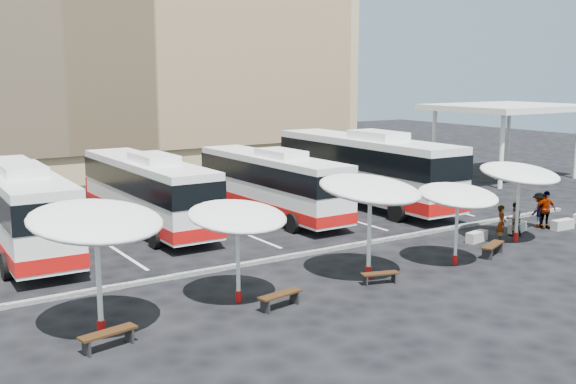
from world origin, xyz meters
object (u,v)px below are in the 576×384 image
sunshade_2 (370,189)px  wood_bench_3 (493,247)px  wood_bench_2 (380,275)px  sunshade_4 (520,174)px  passenger_0 (502,224)px  conc_bench_0 (477,237)px  passenger_1 (515,219)px  sunshade_1 (237,217)px  wood_bench_0 (108,335)px  bus_2 (271,182)px  bus_3 (364,167)px  conc_bench_1 (517,227)px  sunshade_0 (96,222)px  bus_0 (20,206)px  wood_bench_1 (280,297)px  sunshade_3 (458,196)px  bus_1 (147,189)px  passenger_3 (539,210)px  passenger_2 (545,210)px  conc_bench_2 (563,224)px

sunshade_2 → wood_bench_3: (6.17, -0.47, -2.90)m
wood_bench_3 → wood_bench_2: bearing=-177.1°
sunshade_4 → passenger_0: bearing=155.4°
sunshade_4 → passenger_0: sunshade_4 is taller
conc_bench_0 → passenger_1: bearing=-4.8°
sunshade_1 → wood_bench_0: (-4.81, -1.41, -2.46)m
bus_2 → bus_3: 6.07m
conc_bench_1 → wood_bench_3: bearing=-153.1°
bus_2 → sunshade_0: bearing=-139.2°
bus_0 → sunshade_0: (-0.17, -10.96, 1.38)m
wood_bench_2 → wood_bench_1: bearing=-177.8°
sunshade_0 → sunshade_3: sunshade_0 is taller
conc_bench_0 → conc_bench_1: 3.00m
sunshade_4 → passenger_1: sunshade_4 is taller
bus_1 → wood_bench_0: bus_1 is taller
bus_2 → wood_bench_3: 12.17m
sunshade_0 → passenger_1: (19.68, 1.37, -2.54)m
wood_bench_0 → wood_bench_2: bearing=1.9°
wood_bench_0 → sunshade_4: bearing=5.3°
passenger_3 → sunshade_0: bearing=-0.7°
bus_2 → passenger_0: bus_2 is taller
sunshade_1 → wood_bench_2: sunshade_1 is taller
bus_2 → passenger_3: 13.29m
bus_3 → passenger_3: 9.77m
bus_3 → conc_bench_0: 9.67m
wood_bench_2 → wood_bench_3: 6.32m
bus_0 → passenger_2: size_ratio=6.58×
conc_bench_1 → sunshade_4: bearing=-143.5°
sunshade_2 → sunshade_3: (4.00, -0.47, -0.55)m
bus_0 → passenger_3: size_ratio=7.05×
bus_1 → sunshade_2: 12.71m
bus_1 → conc_bench_1: bearing=-36.3°
sunshade_1 → passenger_2: size_ratio=1.88×
bus_0 → conc_bench_1: bus_0 is taller
sunshade_1 → sunshade_2: sunshade_2 is taller
sunshade_1 → passenger_3: (17.41, 1.55, -1.99)m
passenger_0 → passenger_3: 3.90m
passenger_0 → sunshade_0: bearing=140.8°
sunshade_2 → conc_bench_2: (12.79, 0.92, -3.05)m
sunshade_1 → wood_bench_3: (11.42, -0.76, -2.46)m
passenger_2 → conc_bench_1: bearing=-164.1°
sunshade_1 → bus_3: bearing=37.2°
bus_2 → sunshade_3: 11.68m
sunshade_4 → wood_bench_2: 9.65m
sunshade_1 → sunshade_2: 5.28m
sunshade_3 → sunshade_4: 5.14m
bus_3 → passenger_0: size_ratio=8.18×
sunshade_1 → wood_bench_1: size_ratio=2.11×
bus_1 → sunshade_2: (3.71, -12.08, 1.40)m
passenger_3 → passenger_1: bearing=6.8°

